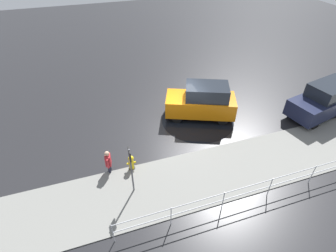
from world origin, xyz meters
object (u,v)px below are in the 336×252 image
object	(u,v)px
sign_post	(131,165)
pedestrian	(108,161)
fire_hydrant	(131,163)
moving_hatchback	(202,101)
parked_sedan	(324,100)

from	to	relation	value
sign_post	pedestrian	bearing A→B (deg)	-60.87
fire_hydrant	moving_hatchback	bearing A→B (deg)	-149.04
sign_post	fire_hydrant	bearing A→B (deg)	-98.48
moving_hatchback	fire_hydrant	distance (m)	5.59
parked_sedan	pedestrian	size ratio (longest dim) A/B	3.74
fire_hydrant	parked_sedan	bearing A→B (deg)	-175.95
parked_sedan	fire_hydrant	xyz separation A→B (m)	(11.56, 0.82, -0.60)
pedestrian	sign_post	size ratio (longest dim) A/B	0.51
fire_hydrant	sign_post	size ratio (longest dim) A/B	0.33
moving_hatchback	parked_sedan	bearing A→B (deg)	163.30
moving_hatchback	pedestrian	distance (m)	6.36
parked_sedan	sign_post	size ratio (longest dim) A/B	1.90
pedestrian	sign_post	bearing A→B (deg)	119.13
pedestrian	fire_hydrant	bearing A→B (deg)	169.92
moving_hatchback	sign_post	distance (m)	6.46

